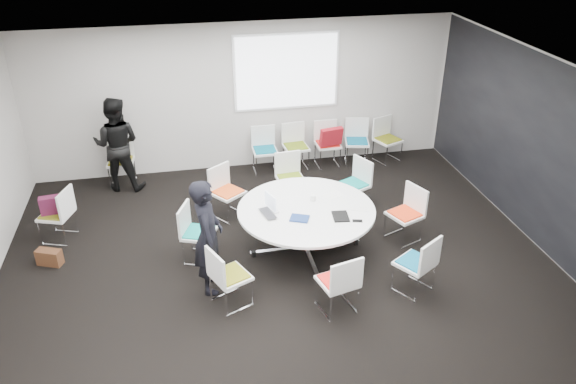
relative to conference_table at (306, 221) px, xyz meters
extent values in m
cube|color=black|center=(-0.46, -0.34, -0.54)|extent=(8.00, 7.00, 0.04)
cube|color=white|center=(-0.46, -0.34, 2.30)|extent=(8.00, 7.00, 0.04)
cube|color=#B0ABA6|center=(-0.46, 3.18, 0.88)|extent=(8.00, 0.04, 2.80)
cube|color=#B0ABA6|center=(-0.46, -3.86, 0.88)|extent=(8.00, 0.04, 2.80)
cube|color=#B0ABA6|center=(3.56, -0.34, 0.88)|extent=(0.04, 7.00, 2.80)
cube|color=black|center=(3.53, -0.34, 0.88)|extent=(0.01, 6.94, 2.74)
cube|color=silver|center=(0.00, 0.00, -0.48)|extent=(0.90, 0.90, 0.08)
cylinder|color=silver|center=(0.00, 0.00, -0.15)|extent=(0.10, 0.10, 0.65)
cylinder|color=white|center=(0.00, 0.00, 0.19)|extent=(2.03, 2.03, 0.04)
cube|color=white|center=(0.34, 3.12, 1.33)|extent=(1.90, 0.03, 1.35)
cube|color=silver|center=(1.56, -0.01, -0.31)|extent=(0.55, 0.55, 0.42)
cube|color=white|center=(1.56, -0.01, -0.08)|extent=(0.58, 0.59, 0.04)
cube|color=red|center=(1.56, -0.01, -0.05)|extent=(0.50, 0.51, 0.03)
cube|color=white|center=(1.75, 0.07, 0.15)|extent=(0.21, 0.44, 0.42)
cube|color=silver|center=(1.07, 1.08, -0.31)|extent=(0.56, 0.56, 0.42)
cube|color=white|center=(1.07, 1.08, -0.08)|extent=(0.60, 0.60, 0.04)
cube|color=#0B7E78|center=(1.07, 1.08, -0.05)|extent=(0.52, 0.52, 0.03)
cube|color=white|center=(1.26, 1.17, 0.15)|extent=(0.23, 0.43, 0.42)
cube|color=silver|center=(0.08, 1.50, -0.31)|extent=(0.45, 0.45, 0.42)
cube|color=white|center=(0.08, 1.50, -0.08)|extent=(0.50, 0.48, 0.04)
cube|color=olive|center=(0.08, 1.50, -0.05)|extent=(0.43, 0.41, 0.03)
cube|color=white|center=(0.07, 1.71, 0.15)|extent=(0.46, 0.08, 0.42)
cube|color=silver|center=(-1.03, 1.24, -0.31)|extent=(0.59, 0.59, 0.42)
cube|color=white|center=(-1.03, 1.24, -0.08)|extent=(0.63, 0.63, 0.04)
cube|color=#DD4D18|center=(-1.03, 1.24, -0.05)|extent=(0.55, 0.54, 0.03)
cube|color=white|center=(-1.16, 1.40, 0.15)|extent=(0.39, 0.31, 0.42)
cube|color=silver|center=(-1.58, 0.09, -0.31)|extent=(0.54, 0.54, 0.42)
cube|color=white|center=(-1.58, 0.09, -0.08)|extent=(0.58, 0.59, 0.04)
cube|color=#0B887E|center=(-1.58, 0.09, -0.05)|extent=(0.50, 0.51, 0.03)
cube|color=white|center=(-1.77, 0.17, 0.15)|extent=(0.20, 0.44, 0.42)
cube|color=silver|center=(-1.24, -1.02, -0.31)|extent=(0.56, 0.56, 0.42)
cube|color=white|center=(-1.24, -1.02, -0.08)|extent=(0.59, 0.60, 0.04)
cube|color=olive|center=(-1.24, -1.02, -0.05)|extent=(0.51, 0.52, 0.03)
cube|color=white|center=(-1.43, -1.11, 0.15)|extent=(0.22, 0.43, 0.42)
cube|color=silver|center=(0.09, -1.40, -0.31)|extent=(0.51, 0.51, 0.42)
cube|color=white|center=(0.09, -1.40, -0.08)|extent=(0.55, 0.54, 0.04)
cube|color=red|center=(0.09, -1.40, -0.05)|extent=(0.48, 0.47, 0.03)
cube|color=white|center=(0.14, -1.61, 0.15)|extent=(0.46, 0.15, 0.42)
cube|color=silver|center=(1.21, -1.23, -0.31)|extent=(0.58, 0.58, 0.42)
cube|color=white|center=(1.21, -1.23, -0.08)|extent=(0.62, 0.62, 0.04)
cube|color=#0A5C7E|center=(1.21, -1.23, -0.05)|extent=(0.54, 0.54, 0.03)
cube|color=white|center=(1.32, -1.41, 0.15)|extent=(0.41, 0.28, 0.42)
cube|color=silver|center=(-0.16, 2.77, -0.31)|extent=(0.42, 0.42, 0.42)
cube|color=white|center=(-0.16, 2.77, -0.08)|extent=(0.46, 0.44, 0.04)
cube|color=#07617A|center=(-0.16, 2.77, -0.05)|extent=(0.40, 0.38, 0.03)
cube|color=white|center=(-0.16, 2.98, 0.15)|extent=(0.46, 0.04, 0.42)
cube|color=silver|center=(0.46, 2.81, -0.31)|extent=(0.45, 0.45, 0.42)
cube|color=white|center=(0.46, 2.81, -0.08)|extent=(0.49, 0.47, 0.04)
cube|color=#5E7215|center=(0.46, 2.81, -0.05)|extent=(0.43, 0.41, 0.03)
cube|color=white|center=(0.44, 3.02, 0.15)|extent=(0.46, 0.07, 0.42)
cube|color=silver|center=(1.10, 2.81, -0.31)|extent=(0.43, 0.43, 0.42)
cube|color=white|center=(1.10, 2.81, -0.08)|extent=(0.47, 0.45, 0.04)
cube|color=red|center=(1.10, 2.81, -0.05)|extent=(0.41, 0.39, 0.03)
cube|color=white|center=(1.09, 3.02, 0.15)|extent=(0.46, 0.05, 0.42)
cube|color=silver|center=(1.69, 2.81, -0.31)|extent=(0.50, 0.50, 0.42)
cube|color=white|center=(1.69, 2.81, -0.08)|extent=(0.55, 0.53, 0.04)
cube|color=#0C6285|center=(1.69, 2.81, -0.05)|extent=(0.47, 0.46, 0.03)
cube|color=white|center=(1.74, 3.02, 0.15)|extent=(0.46, 0.14, 0.42)
cube|color=silver|center=(2.33, 2.79, -0.31)|extent=(0.55, 0.55, 0.42)
cube|color=white|center=(2.33, 2.79, -0.08)|extent=(0.59, 0.58, 0.04)
cube|color=#686A13|center=(2.33, 2.79, -0.05)|extent=(0.51, 0.50, 0.03)
cube|color=white|center=(2.25, 2.98, 0.15)|extent=(0.44, 0.21, 0.42)
cube|color=silver|center=(-3.70, 1.07, -0.31)|extent=(0.54, 0.54, 0.42)
cube|color=white|center=(-3.70, 1.07, -0.08)|extent=(0.57, 0.58, 0.04)
cube|color=olive|center=(-3.70, 1.07, -0.05)|extent=(0.49, 0.50, 0.03)
cube|color=white|center=(-3.50, 1.00, 0.15)|extent=(0.19, 0.45, 0.42)
cube|color=silver|center=(-2.83, 2.81, -0.31)|extent=(0.45, 0.45, 0.42)
cube|color=white|center=(-2.83, 2.81, -0.08)|extent=(0.50, 0.48, 0.04)
cube|color=olive|center=(-2.83, 2.81, -0.05)|extent=(0.43, 0.41, 0.03)
cube|color=white|center=(-2.82, 3.02, 0.15)|extent=(0.46, 0.08, 0.42)
imported|color=black|center=(-1.48, -0.61, 0.31)|extent=(0.45, 0.63, 1.65)
imported|color=black|center=(-2.83, 2.66, 0.35)|extent=(0.95, 0.81, 1.72)
imported|color=#333338|center=(-0.53, -0.05, 0.23)|extent=(0.31, 0.41, 0.03)
cube|color=silver|center=(-0.52, 0.09, 0.34)|extent=(0.12, 0.29, 0.22)
cube|color=black|center=(0.43, -0.33, 0.22)|extent=(0.25, 0.32, 0.02)
cube|color=navy|center=(-0.16, -0.27, 0.23)|extent=(0.32, 0.29, 0.03)
cube|color=white|center=(0.49, 0.31, 0.22)|extent=(0.36, 0.30, 0.00)
cube|color=silver|center=(0.80, -0.14, 0.22)|extent=(0.35, 0.30, 0.00)
cylinder|color=white|center=(0.15, 0.21, 0.26)|extent=(0.08, 0.08, 0.09)
cube|color=black|center=(0.63, -0.49, 0.22)|extent=(0.15, 0.10, 0.01)
cube|color=#521631|center=(-3.70, 1.07, 0.10)|extent=(0.41, 0.19, 0.28)
cube|color=#4B2A18|center=(-3.76, 0.39, -0.40)|extent=(0.39, 0.29, 0.24)
cube|color=maroon|center=(1.10, 2.60, 0.18)|extent=(0.46, 0.24, 0.36)
camera|label=1|loc=(-1.69, -6.91, 4.35)|focal=35.00mm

